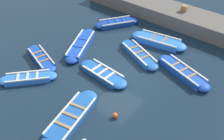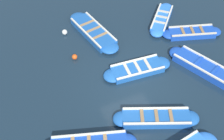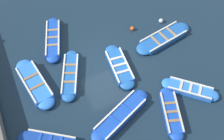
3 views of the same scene
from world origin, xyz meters
name	(u,v)px [view 1 (image 1 of 3)]	position (x,y,z in m)	size (l,w,h in m)	color
ground_plane	(118,73)	(0.00, 0.00, 0.00)	(120.00, 120.00, 0.00)	#162838
boat_end_of_row	(71,118)	(4.08, 0.38, 0.16)	(4.02, 1.70, 0.37)	#1E59AD
boat_mid_row	(158,41)	(-4.00, 0.25, 0.20)	(1.54, 3.81, 0.46)	blue
boat_tucked	(103,74)	(0.74, -0.51, 0.15)	(1.12, 3.33, 0.35)	#1E59AD
boat_broadside	(81,45)	(-0.53, -3.40, 0.19)	(3.91, 2.31, 0.43)	#1947B7
boat_drifting	(117,23)	(-4.24, -3.37, 0.16)	(3.18, 2.53, 0.38)	navy
boat_far_corner	(41,58)	(1.94, -4.30, 0.16)	(1.64, 3.19, 0.37)	#1947B7
boat_bow_out	(28,78)	(3.58, -3.45, 0.16)	(2.78, 2.61, 0.37)	blue
boat_outer_left	(139,54)	(-2.03, 0.05, 0.16)	(2.04, 3.50, 0.38)	#1E59AD
boat_centre	(183,72)	(-2.12, 2.95, 0.18)	(1.83, 3.68, 0.42)	#1947B7
quay_wall	(179,17)	(-7.32, 0.00, 0.50)	(2.42, 15.42, 0.99)	#605951
wooden_crate	(185,8)	(-7.43, 0.22, 1.19)	(0.40, 0.40, 0.40)	olive
buoy_orange_near	(115,115)	(2.70, 1.88, 0.13)	(0.27, 0.27, 0.27)	#E05119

